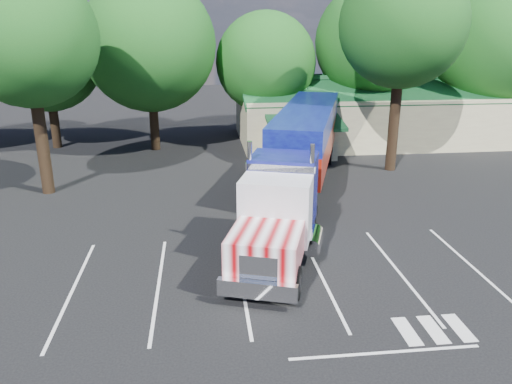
{
  "coord_description": "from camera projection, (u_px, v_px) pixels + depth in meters",
  "views": [
    {
      "loc": [
        -1.36,
        -23.34,
        9.54
      ],
      "look_at": [
        1.12,
        -1.19,
        2.0
      ],
      "focal_mm": 35.0,
      "sensor_mm": 36.0,
      "label": 1
    }
  ],
  "objects": [
    {
      "name": "ground",
      "position": [
        231.0,
        223.0,
        25.17
      ],
      "size": [
        120.0,
        120.0,
        0.0
      ],
      "primitive_type": "plane",
      "color": "black",
      "rests_on": "ground"
    },
    {
      "name": "event_hall",
      "position": [
        378.0,
        114.0,
        42.67
      ],
      "size": [
        24.2,
        14.12,
        5.55
      ],
      "color": "#C5BF93",
      "rests_on": "ground"
    },
    {
      "name": "tree_row_b",
      "position": [
        46.0,
        57.0,
        38.27
      ],
      "size": [
        8.4,
        8.4,
        11.35
      ],
      "color": "black",
      "rests_on": "ground"
    },
    {
      "name": "tree_row_c",
      "position": [
        149.0,
        45.0,
        37.32
      ],
      "size": [
        10.0,
        10.0,
        13.05
      ],
      "color": "black",
      "rests_on": "ground"
    },
    {
      "name": "tree_row_d",
      "position": [
        266.0,
        62.0,
        39.96
      ],
      "size": [
        8.0,
        8.0,
        10.6
      ],
      "color": "black",
      "rests_on": "ground"
    },
    {
      "name": "tree_row_e",
      "position": [
        374.0,
        42.0,
        40.89
      ],
      "size": [
        9.6,
        9.6,
        12.9
      ],
      "color": "black",
      "rests_on": "ground"
    },
    {
      "name": "tree_row_f",
      "position": [
        496.0,
        46.0,
        40.91
      ],
      "size": [
        10.4,
        10.4,
        13.0
      ],
      "color": "black",
      "rests_on": "ground"
    },
    {
      "name": "tree_near_left",
      "position": [
        27.0,
        38.0,
        26.89
      ],
      "size": [
        7.6,
        7.6,
        12.65
      ],
      "color": "black",
      "rests_on": "ground"
    },
    {
      "name": "tree_near_right",
      "position": [
        403.0,
        25.0,
        31.35
      ],
      "size": [
        8.0,
        8.0,
        13.5
      ],
      "color": "black",
      "rests_on": "ground"
    },
    {
      "name": "semi_truck",
      "position": [
        302.0,
        149.0,
        28.48
      ],
      "size": [
        9.94,
        23.08,
        4.89
      ],
      "rotation": [
        0.0,
        0.0,
        -0.32
      ],
      "color": "black",
      "rests_on": "ground"
    },
    {
      "name": "woman",
      "position": [
        274.0,
        238.0,
        21.43
      ],
      "size": [
        0.46,
        0.63,
        1.58
      ],
      "primitive_type": "imported",
      "rotation": [
        0.0,
        0.0,
        1.42
      ],
      "color": "black",
      "rests_on": "ground"
    },
    {
      "name": "bicycle",
      "position": [
        278.0,
        181.0,
        30.34
      ],
      "size": [
        1.43,
        1.89,
        0.95
      ],
      "primitive_type": "imported",
      "rotation": [
        0.0,
        0.0,
        0.51
      ],
      "color": "black",
      "rests_on": "ground"
    },
    {
      "name": "silver_sedan",
      "position": [
        303.0,
        144.0,
        38.83
      ],
      "size": [
        4.01,
        2.53,
        1.25
      ],
      "primitive_type": "imported",
      "rotation": [
        0.0,
        0.0,
        1.92
      ],
      "color": "#9C9EA3",
      "rests_on": "ground"
    }
  ]
}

